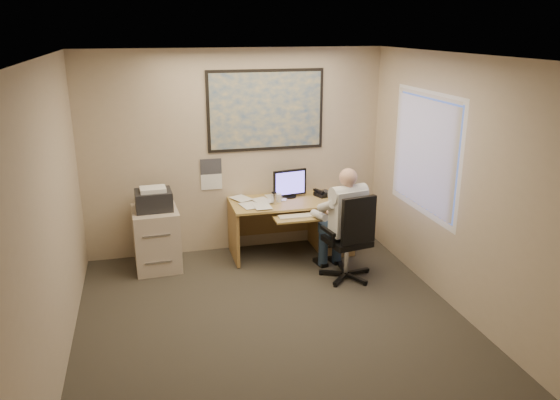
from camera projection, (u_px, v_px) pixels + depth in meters
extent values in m
cube|color=#312D26|center=(276.00, 329.00, 5.57)|extent=(4.00, 4.50, 0.00)
cube|color=white|center=(276.00, 57.00, 4.75)|extent=(4.00, 4.50, 0.00)
cube|color=#BFAB90|center=(236.00, 153.00, 7.24)|extent=(4.00, 0.00, 2.70)
cube|color=#BFAB90|center=(371.00, 324.00, 3.08)|extent=(4.00, 0.00, 2.70)
cube|color=#BFAB90|center=(51.00, 222.00, 4.69)|extent=(0.00, 4.50, 2.70)
cube|color=#BFAB90|center=(464.00, 189.00, 5.63)|extent=(0.00, 4.50, 2.70)
cube|color=tan|center=(291.00, 201.00, 7.24)|extent=(1.60, 0.75, 0.03)
cube|color=#A07941|center=(331.00, 224.00, 7.48)|extent=(0.45, 0.70, 0.70)
cube|color=#A07941|center=(234.00, 233.00, 7.17)|extent=(0.04, 0.70, 0.70)
cube|color=#A07941|center=(284.00, 213.00, 7.64)|extent=(1.55, 0.03, 0.55)
cylinder|color=black|center=(289.00, 196.00, 7.37)|extent=(0.19, 0.19, 0.02)
cube|color=black|center=(290.00, 183.00, 7.29)|extent=(0.47, 0.11, 0.35)
cube|color=#6B5AF5|center=(290.00, 183.00, 7.27)|extent=(0.41, 0.07, 0.30)
cube|color=tan|center=(296.00, 218.00, 6.83)|extent=(0.55, 0.30, 0.02)
cube|color=beige|center=(296.00, 216.00, 6.82)|extent=(0.43, 0.14, 0.02)
cube|color=black|center=(324.00, 194.00, 7.41)|extent=(0.27, 0.25, 0.05)
cylinder|color=silver|center=(274.00, 199.00, 7.05)|extent=(0.07, 0.07, 0.15)
cylinder|color=white|center=(278.00, 198.00, 7.16)|extent=(0.09, 0.09, 0.11)
cube|color=white|center=(258.00, 202.00, 7.12)|extent=(0.60, 0.56, 0.02)
cube|color=#1E4C93|center=(266.00, 110.00, 7.15)|extent=(1.56, 0.03, 1.06)
cube|color=white|center=(211.00, 174.00, 7.23)|extent=(0.28, 0.01, 0.42)
cube|color=#C2B19D|center=(157.00, 238.00, 6.92)|extent=(0.59, 0.69, 0.77)
cube|color=black|center=(154.00, 200.00, 6.76)|extent=(0.46, 0.41, 0.24)
cube|color=white|center=(153.00, 189.00, 6.70)|extent=(0.32, 0.26, 0.05)
cylinder|color=silver|center=(346.00, 258.00, 6.66)|extent=(0.06, 0.06, 0.41)
cube|color=black|center=(347.00, 241.00, 6.59)|extent=(0.54, 0.54, 0.07)
cube|color=black|center=(352.00, 221.00, 6.26)|extent=(0.43, 0.13, 0.56)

